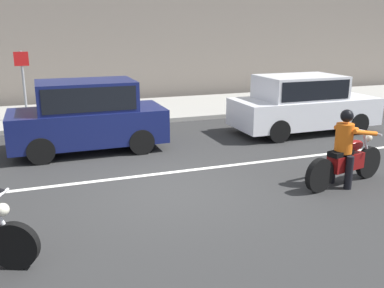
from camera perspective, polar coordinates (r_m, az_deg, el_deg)
ground_plane at (r=8.41m, az=-3.25°, el=-6.01°), size 80.00×80.00×0.00m
sidewalk_slab at (r=15.95m, az=-11.67°, el=4.21°), size 40.00×4.40×0.14m
lane_marking_stripe at (r=9.38m, az=-1.32°, el=-3.65°), size 18.00×0.14×0.01m
motorcycle_with_rider_orange_stripe at (r=8.95m, az=20.01°, el=-1.33°), size 2.15×0.79×1.55m
parked_hatchback_navy at (r=11.06m, az=-13.88°, el=3.81°), size 3.83×1.76×1.80m
parked_sedan_white at (r=13.13m, az=14.64°, el=5.29°), size 4.36×1.82×1.72m
street_sign_post at (r=14.68m, az=-21.76°, el=8.20°), size 0.44×0.08×2.24m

